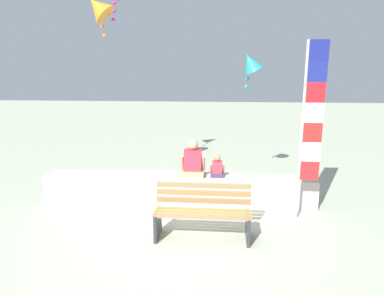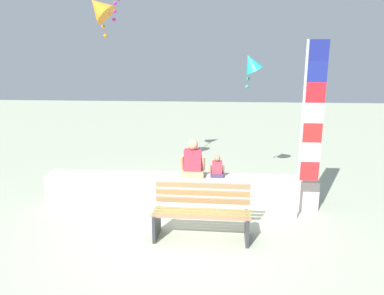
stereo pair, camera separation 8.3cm
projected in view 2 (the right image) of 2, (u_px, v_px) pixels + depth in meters
The scene contains 8 objects.
ground_plane at pixel (171, 232), 6.33m from camera, with size 40.00×40.00×0.00m, color #A8B096.
seawall_ledge at pixel (179, 189), 7.56m from camera, with size 5.57×0.53×0.60m, color #C0B0AC.
park_bench at pixel (202, 213), 6.08m from camera, with size 1.64×0.64×0.88m.
person_adult at pixel (193, 162), 7.38m from camera, with size 0.50×0.37×0.77m.
person_child at pixel (217, 168), 7.38m from camera, with size 0.29×0.22×0.45m.
flag_banner at pixel (309, 121), 6.38m from camera, with size 0.38×0.05×3.26m.
kite_teal at pixel (251, 63), 7.92m from camera, with size 0.59×0.58×0.84m.
kite_orange at pixel (99, 8), 7.43m from camera, with size 0.65×0.60×0.90m.
Camera 2 is at (0.82, -5.76, 2.93)m, focal length 33.91 mm.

